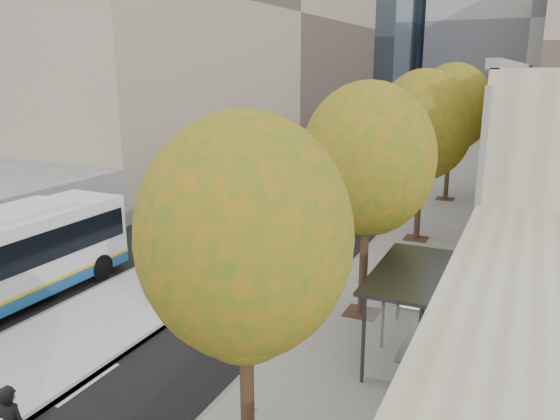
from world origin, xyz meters
The scene contains 11 objects.
bus_platform centered at (-3.88, 35.00, 0.07)m, with size 4.25×150.00×0.15m, color #AAAAAA.
sidewalk centered at (4.12, 35.00, 0.04)m, with size 4.75×150.00×0.08m, color gray.
building_midrise centered at (-22.50, 41.00, 12.50)m, with size 24.00×46.00×25.00m, color gray.
building_far_block centered at (6.00, 96.00, 15.00)m, with size 30.00×18.00×30.00m, color #A5A199.
bus_shelter centered at (5.69, 10.96, 2.19)m, with size 1.90×4.40×2.53m.
tree_b centered at (3.60, 5.00, 5.04)m, with size 4.00×4.00×6.97m.
tree_c centered at (3.60, 13.00, 5.25)m, with size 4.20×4.20×7.28m.
tree_d centered at (3.60, 22.00, 5.47)m, with size 4.40×4.40×7.60m.
tree_e centered at (3.60, 31.00, 5.69)m, with size 4.60×4.60×7.92m.
bus_far centered at (-7.15, 30.19, 1.68)m, with size 2.98×18.46×3.07m.
distant_car centered at (-6.93, 62.42, 0.58)m, with size 1.38×3.43×1.17m, color silver.
Camera 1 is at (8.19, -3.34, 8.01)m, focal length 35.00 mm.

